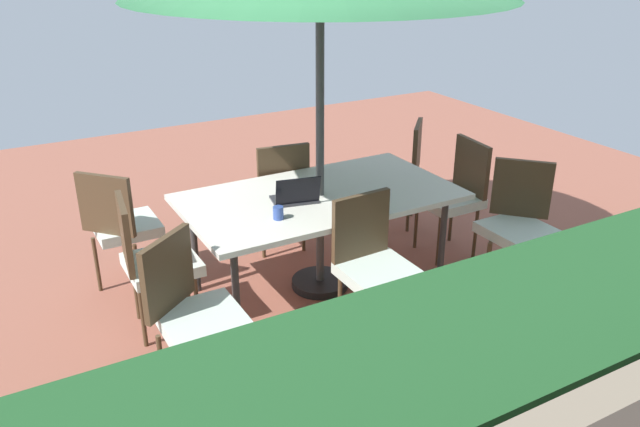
{
  "coord_description": "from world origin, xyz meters",
  "views": [
    {
      "loc": [
        2.14,
        3.81,
        2.53
      ],
      "look_at": [
        0.0,
        0.0,
        0.62
      ],
      "focal_mm": 35.98,
      "sensor_mm": 36.0,
      "label": 1
    }
  ],
  "objects_px": {
    "chair_northeast": "(192,309)",
    "cup": "(278,213)",
    "chair_east": "(152,258)",
    "chair_northwest": "(518,220)",
    "chair_south": "(278,189)",
    "chair_north": "(373,262)",
    "chair_southeast": "(121,222)",
    "laptop": "(296,196)",
    "chair_southwest": "(400,167)",
    "dining_table": "(320,200)",
    "chair_west": "(455,192)"
  },
  "relations": [
    {
      "from": "chair_northeast",
      "to": "laptop",
      "type": "xyz_separation_m",
      "value": [
        -1.01,
        -0.65,
        0.27
      ]
    },
    {
      "from": "chair_west",
      "to": "chair_northeast",
      "type": "xyz_separation_m",
      "value": [
        2.52,
        0.68,
        0.0
      ]
    },
    {
      "from": "chair_southeast",
      "to": "chair_north",
      "type": "relative_size",
      "value": 1.0
    },
    {
      "from": "chair_southwest",
      "to": "laptop",
      "type": "relative_size",
      "value": 2.69
    },
    {
      "from": "chair_south",
      "to": "cup",
      "type": "bearing_deg",
      "value": 72.28
    },
    {
      "from": "chair_northeast",
      "to": "chair_south",
      "type": "bearing_deg",
      "value": 12.01
    },
    {
      "from": "chair_northeast",
      "to": "chair_east",
      "type": "bearing_deg",
      "value": 54.78
    },
    {
      "from": "chair_south",
      "to": "chair_north",
      "type": "relative_size",
      "value": 1.0
    },
    {
      "from": "chair_south",
      "to": "cup",
      "type": "height_order",
      "value": "chair_south"
    },
    {
      "from": "chair_east",
      "to": "laptop",
      "type": "relative_size",
      "value": 2.69
    },
    {
      "from": "chair_northeast",
      "to": "cup",
      "type": "height_order",
      "value": "chair_northeast"
    },
    {
      "from": "chair_north",
      "to": "dining_table",
      "type": "bearing_deg",
      "value": 86.63
    },
    {
      "from": "chair_northeast",
      "to": "chair_northwest",
      "type": "xyz_separation_m",
      "value": [
        -2.55,
        0.0,
        0.0
      ]
    },
    {
      "from": "dining_table",
      "to": "laptop",
      "type": "height_order",
      "value": "laptop"
    },
    {
      "from": "chair_southwest",
      "to": "cup",
      "type": "height_order",
      "value": "chair_southwest"
    },
    {
      "from": "dining_table",
      "to": "chair_east",
      "type": "height_order",
      "value": "chair_east"
    },
    {
      "from": "dining_table",
      "to": "chair_south",
      "type": "bearing_deg",
      "value": -91.29
    },
    {
      "from": "chair_southeast",
      "to": "chair_west",
      "type": "relative_size",
      "value": 1.0
    },
    {
      "from": "chair_southwest",
      "to": "chair_northwest",
      "type": "bearing_deg",
      "value": 45.82
    },
    {
      "from": "chair_west",
      "to": "chair_southeast",
      "type": "bearing_deg",
      "value": -99.93
    },
    {
      "from": "chair_south",
      "to": "chair_southeast",
      "type": "distance_m",
      "value": 1.32
    },
    {
      "from": "dining_table",
      "to": "cup",
      "type": "xyz_separation_m",
      "value": [
        0.46,
        0.25,
        0.09
      ]
    },
    {
      "from": "dining_table",
      "to": "chair_south",
      "type": "xyz_separation_m",
      "value": [
        -0.02,
        -0.75,
        -0.17
      ]
    },
    {
      "from": "chair_southeast",
      "to": "laptop",
      "type": "height_order",
      "value": "laptop"
    },
    {
      "from": "chair_southwest",
      "to": "chair_northwest",
      "type": "xyz_separation_m",
      "value": [
        -0.08,
        1.41,
        0.0
      ]
    },
    {
      "from": "chair_east",
      "to": "chair_southeast",
      "type": "bearing_deg",
      "value": 11.22
    },
    {
      "from": "chair_south",
      "to": "chair_northeast",
      "type": "distance_m",
      "value": 1.92
    },
    {
      "from": "chair_south",
      "to": "laptop",
      "type": "xyz_separation_m",
      "value": [
        0.25,
        0.8,
        0.27
      ]
    },
    {
      "from": "dining_table",
      "to": "chair_southwest",
      "type": "height_order",
      "value": "chair_southwest"
    },
    {
      "from": "dining_table",
      "to": "cup",
      "type": "height_order",
      "value": "cup"
    },
    {
      "from": "chair_east",
      "to": "chair_northwest",
      "type": "relative_size",
      "value": 1.0
    },
    {
      "from": "chair_south",
      "to": "chair_southeast",
      "type": "xyz_separation_m",
      "value": [
        1.32,
        0.03,
        0.0
      ]
    },
    {
      "from": "chair_west",
      "to": "cup",
      "type": "height_order",
      "value": "chair_west"
    },
    {
      "from": "chair_southwest",
      "to": "chair_east",
      "type": "xyz_separation_m",
      "value": [
        2.5,
        0.66,
        0.0
      ]
    },
    {
      "from": "chair_west",
      "to": "chair_northeast",
      "type": "height_order",
      "value": "same"
    },
    {
      "from": "chair_south",
      "to": "chair_east",
      "type": "distance_m",
      "value": 1.46
    },
    {
      "from": "chair_north",
      "to": "chair_northwest",
      "type": "bearing_deg",
      "value": -1.88
    },
    {
      "from": "chair_southeast",
      "to": "laptop",
      "type": "bearing_deg",
      "value": -167.94
    },
    {
      "from": "dining_table",
      "to": "chair_northwest",
      "type": "xyz_separation_m",
      "value": [
        -1.32,
        0.71,
        -0.17
      ]
    },
    {
      "from": "chair_east",
      "to": "chair_south",
      "type": "bearing_deg",
      "value": -53.33
    },
    {
      "from": "chair_south",
      "to": "chair_east",
      "type": "height_order",
      "value": "same"
    },
    {
      "from": "laptop",
      "to": "chair_east",
      "type": "bearing_deg",
      "value": 6.82
    },
    {
      "from": "dining_table",
      "to": "chair_north",
      "type": "xyz_separation_m",
      "value": [
        0.01,
        0.73,
        -0.17
      ]
    },
    {
      "from": "chair_west",
      "to": "chair_northeast",
      "type": "bearing_deg",
      "value": -68.81
    },
    {
      "from": "dining_table",
      "to": "chair_northeast",
      "type": "height_order",
      "value": "chair_northeast"
    },
    {
      "from": "chair_northwest",
      "to": "chair_east",
      "type": "bearing_deg",
      "value": -149.37
    },
    {
      "from": "chair_east",
      "to": "dining_table",
      "type": "bearing_deg",
      "value": -84.14
    },
    {
      "from": "chair_southwest",
      "to": "dining_table",
      "type": "bearing_deg",
      "value": -17.82
    },
    {
      "from": "chair_northwest",
      "to": "chair_southeast",
      "type": "bearing_deg",
      "value": -161.75
    },
    {
      "from": "chair_west",
      "to": "chair_east",
      "type": "bearing_deg",
      "value": -85.36
    }
  ]
}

